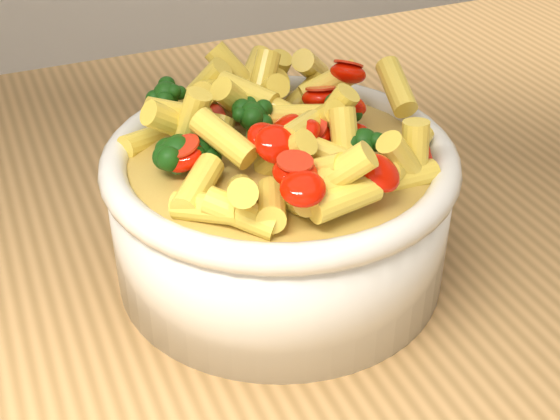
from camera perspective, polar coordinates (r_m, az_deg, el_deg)
name	(u,v)px	position (r m, az deg, el deg)	size (l,w,h in m)	color
table	(355,325)	(0.67, 5.54, -8.40)	(1.20, 0.80, 0.90)	#B0814B
serving_bowl	(280,208)	(0.53, 0.00, 0.11)	(0.23, 0.23, 0.10)	silver
pasta_salad	(280,127)	(0.50, 0.00, 6.09)	(0.18, 0.18, 0.04)	#FCDB4F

